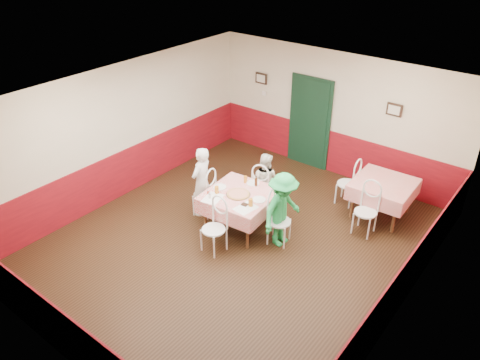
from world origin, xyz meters
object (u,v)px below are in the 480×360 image
Objects in this scene: second_table at (381,199)px; chair_near at (214,230)px; chair_left at (204,194)px; diner_far at (264,181)px; diner_right at (282,210)px; pizza at (238,194)px; chair_right at (279,222)px; chair_second_b at (366,212)px; glass_b at (251,202)px; glass_c at (245,179)px; beer_bottle at (256,181)px; chair_far at (263,188)px; glass_a at (217,190)px; diner_left at (202,182)px; wallet at (244,204)px; main_table at (240,211)px; chair_second_a at (347,184)px.

second_table is 3.46m from chair_near.
diner_far is (0.77, 0.97, 0.15)m from chair_left.
pizza is at bearing 101.59° from diner_right.
chair_right and chair_second_b have the same top height.
diner_far reaches higher than glass_b.
glass_c is 0.25m from beer_bottle.
diner_far is at bearing -150.19° from second_table.
diner_right is at bearing 126.95° from chair_far.
glass_a is at bearing -134.85° from second_table.
glass_c is (-0.25, 1.24, 0.38)m from chair_near.
diner_left is 1.28m from diner_far.
glass_a reaches higher than wallet.
pizza is (0.85, 0.02, 0.32)m from chair_left.
chair_second_b is at bearing 34.87° from pizza.
chair_far is at bearing 130.36° from chair_left.
wallet reaches higher than second_table.
diner_far is (-0.14, 0.49, -0.26)m from beer_bottle.
chair_second_b is (2.80, 1.38, 0.00)m from chair_left.
glass_a is at bearing 90.34° from chair_right.
glass_b is (-1.54, -2.27, 0.46)m from second_table.
glass_a reaches higher than chair_near.
pizza is at bearing -90.24° from main_table.
chair_left is at bearing -155.62° from chair_second_b.
chair_right is 1.20m from chair_far.
chair_right is at bearing 26.55° from wallet.
diner_left reaches higher than chair_right.
chair_right is 0.92m from pizza.
chair_right is at bearing 85.36° from chair_left.
glass_c is at bearing 65.41° from diner_far.
chair_right is 1.00× the size of chair_second_b.
chair_second_b is 2.29m from wallet.
glass_a is at bearing 60.18° from chair_left.
chair_far is at bearing 34.87° from chair_right.
glass_c is (-1.02, 0.33, 0.38)m from chair_right.
diner_left is at bearing -155.95° from chair_second_b.
glass_a reaches higher than chair_left.
chair_far is 1.20m from glass_a.
diner_right reaches higher than chair_second_a.
chair_second_b reaches higher than glass_c.
beer_bottle is at bearing 51.66° from chair_right.
main_table is 1.09× the size of second_table.
chair_far is 4.54× the size of beer_bottle.
beer_bottle is 0.57m from diner_far.
beer_bottle reaches higher than chair_far.
glass_c is 0.87m from diner_left.
second_table is 2.90m from pizza.
beer_bottle reaches higher than pizza.
diner_far reaches higher than main_table.
glass_b is at bearing 100.42° from diner_far.
chair_right is (0.85, 0.07, 0.08)m from main_table.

